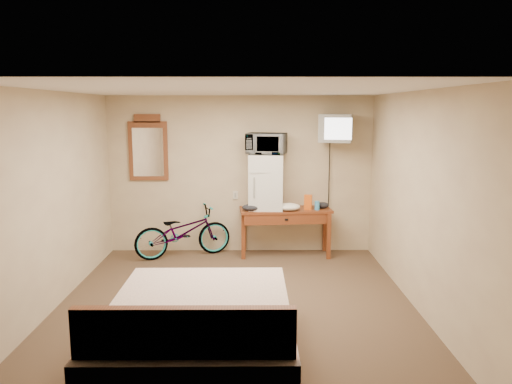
# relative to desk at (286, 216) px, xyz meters

# --- Properties ---
(room) EXTENTS (4.60, 4.64, 2.50)m
(room) POSITION_rel_desk_xyz_m (-0.71, -2.00, 0.61)
(room) COLOR #402D20
(room) RESTS_ON ground
(desk) EXTENTS (1.46, 0.66, 0.75)m
(desk) POSITION_rel_desk_xyz_m (0.00, 0.00, 0.00)
(desk) COLOR maroon
(desk) RESTS_ON floor
(mini_fridge) EXTENTS (0.56, 0.54, 0.85)m
(mini_fridge) POSITION_rel_desk_xyz_m (-0.30, 0.03, 0.54)
(mini_fridge) COLOR silver
(mini_fridge) RESTS_ON desk
(microwave) EXTENTS (0.66, 0.52, 0.32)m
(microwave) POSITION_rel_desk_xyz_m (-0.30, 0.03, 1.13)
(microwave) COLOR silver
(microwave) RESTS_ON mini_fridge
(snack_bag) EXTENTS (0.13, 0.09, 0.23)m
(snack_bag) POSITION_rel_desk_xyz_m (0.35, -0.04, 0.23)
(snack_bag) COLOR #CD5312
(snack_bag) RESTS_ON desk
(blue_cup) EXTENTS (0.08, 0.08, 0.14)m
(blue_cup) POSITION_rel_desk_xyz_m (0.48, -0.07, 0.18)
(blue_cup) COLOR #3B91C9
(blue_cup) RESTS_ON desk
(cloth_cream) EXTENTS (0.37, 0.28, 0.11)m
(cloth_cream) POSITION_rel_desk_xyz_m (0.04, -0.11, 0.17)
(cloth_cream) COLOR white
(cloth_cream) RESTS_ON desk
(cloth_dark_a) EXTENTS (0.28, 0.21, 0.10)m
(cloth_dark_a) POSITION_rel_desk_xyz_m (-0.54, -0.14, 0.17)
(cloth_dark_a) COLOR black
(cloth_dark_a) RESTS_ON desk
(cloth_dark_b) EXTENTS (0.21, 0.17, 0.09)m
(cloth_dark_b) POSITION_rel_desk_xyz_m (0.58, 0.07, 0.16)
(cloth_dark_b) COLOR black
(cloth_dark_b) RESTS_ON desk
(crt_television) EXTENTS (0.57, 0.63, 0.42)m
(crt_television) POSITION_rel_desk_xyz_m (0.76, 0.02, 1.36)
(crt_television) COLOR black
(crt_television) RESTS_ON room
(wall_mirror) EXTENTS (0.61, 0.04, 1.04)m
(wall_mirror) POSITION_rel_desk_xyz_m (-2.17, 0.27, 1.04)
(wall_mirror) COLOR brown
(wall_mirror) RESTS_ON room
(bicycle) EXTENTS (1.61, 1.05, 0.80)m
(bicycle) POSITION_rel_desk_xyz_m (-1.60, -0.05, -0.24)
(bicycle) COLOR black
(bicycle) RESTS_ON floor
(bed) EXTENTS (1.66, 2.20, 0.90)m
(bed) POSITION_rel_desk_xyz_m (-1.00, -3.37, -0.34)
(bed) COLOR brown
(bed) RESTS_ON floor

